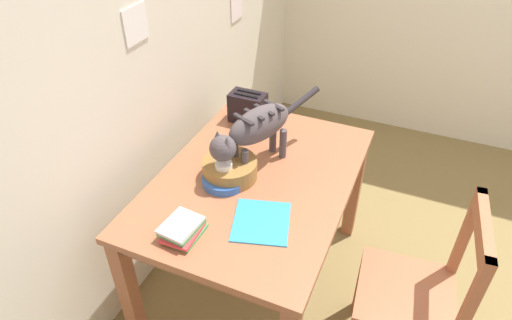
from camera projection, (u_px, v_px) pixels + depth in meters
The scene contains 10 objects.
wall_rear at pixel (140, 51), 2.11m from camera, with size 4.43×0.11×2.50m.
dining_table at pixel (256, 191), 2.19m from camera, with size 1.26×0.89×0.76m.
cat at pixel (254, 129), 2.07m from camera, with size 0.64×0.34×0.32m.
saucer_bowl at pixel (225, 179), 2.09m from camera, with size 0.21×0.21×0.04m, color #305FB6.
coffee_mug at pixel (224, 169), 2.06m from camera, with size 0.12×0.08×0.08m.
magazine at pixel (261, 222), 1.89m from camera, with size 0.26×0.24×0.01m, color #2D90C8.
book_stack at pixel (182, 229), 1.81m from camera, with size 0.19×0.15×0.06m.
wicker_basket at pixel (230, 169), 2.11m from camera, with size 0.26×0.26×0.09m.
toaster at pixel (248, 107), 2.50m from camera, with size 0.12×0.20×0.18m.
wooden_chair_near at pixel (416, 293), 1.95m from camera, with size 0.46×0.46×0.94m.
Camera 1 is at (-1.62, 0.81, 2.09)m, focal length 31.14 mm.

